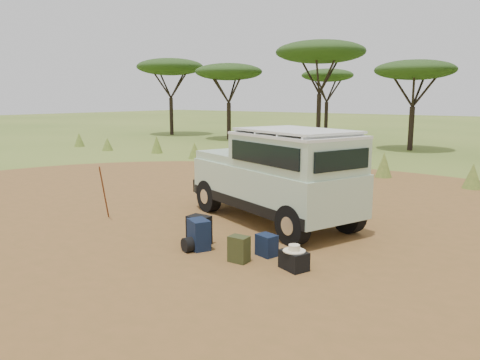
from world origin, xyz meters
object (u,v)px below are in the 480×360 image
Objects in this scene: duffel_navy at (267,245)px; safari_vehicle at (277,178)px; walking_staff at (104,193)px; backpack_black at (199,230)px; hard_case at (294,260)px; backpack_olive at (239,249)px; backpack_navy at (199,235)px.

safari_vehicle is at bearing 132.06° from duffel_navy.
backpack_black is at bearing -36.04° from walking_staff.
safari_vehicle is 10.47× the size of hard_case.
hard_case is at bearing -7.68° from duffel_navy.
duffel_navy is at bearing 65.47° from backpack_olive.
backpack_navy reaches higher than hard_case.
walking_staff is at bearing -161.08° from hard_case.
safari_vehicle is at bearing 112.66° from backpack_navy.
backpack_navy is 1.99m from hard_case.
backpack_navy is at bearing -145.72° from duffel_navy.
duffel_navy is (1.42, 0.24, -0.09)m from backpack_black.
backpack_olive is at bearing -144.22° from hard_case.
backpack_navy reaches higher than backpack_olive.
backpack_black is 2.18m from hard_case.
backpack_navy is (0.19, -0.22, 0.00)m from backpack_black.
backpack_navy is at bearing -39.82° from walking_staff.
backpack_navy is (-0.13, -2.51, -0.76)m from safari_vehicle.
safari_vehicle reaches higher than backpack_olive.
safari_vehicle reaches higher than backpack_navy.
backpack_olive is 1.17× the size of duffel_navy.
backpack_navy is 1.32m from duffel_navy.
safari_vehicle is 3.11m from hard_case.
backpack_olive is at bearing -40.00° from walking_staff.
walking_staff is 3.04m from backpack_black.
duffel_navy is at bearing -42.53° from safari_vehicle.
walking_staff reaches higher than backpack_olive.
hard_case is at bearing -3.70° from backpack_black.
hard_case is at bearing 11.11° from backpack_olive.
backpack_black reaches higher than duffel_navy.
duffel_navy is (1.23, 0.46, -0.09)m from backpack_navy.
backpack_black is 1.27× the size of hard_case.
backpack_black is 1.00× the size of backpack_navy.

